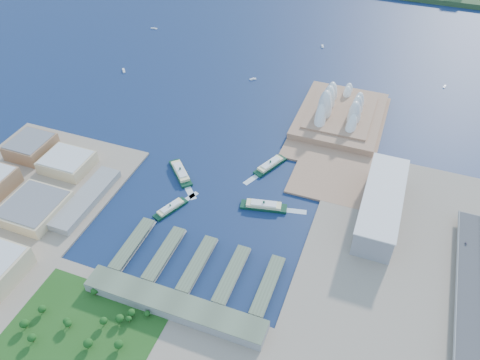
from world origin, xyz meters
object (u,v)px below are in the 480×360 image
at_px(ferry_a, 180,171).
at_px(car_c, 466,244).
at_px(ferry_d, 264,204).
at_px(opera_house, 342,103).
at_px(ferry_c, 170,207).
at_px(toaster_building, 381,205).
at_px(ferry_b, 270,164).

bearing_deg(ferry_a, car_c, -45.85).
bearing_deg(ferry_d, opera_house, -23.85).
height_order(ferry_a, car_c, car_c).
distance_m(ferry_a, ferry_c, 71.13).
height_order(toaster_building, ferry_d, toaster_building).
relative_size(ferry_a, ferry_d, 1.01).
bearing_deg(ferry_c, ferry_d, -133.89).
bearing_deg(ferry_a, ferry_d, -53.82).
distance_m(opera_house, car_c, 295.86).
height_order(opera_house, ferry_c, opera_house).
xyz_separation_m(ferry_a, ferry_d, (130.50, -22.34, -0.06)).
height_order(opera_house, toaster_building, opera_house).
relative_size(opera_house, toaster_building, 1.16).
height_order(ferry_b, ferry_c, ferry_b).
relative_size(opera_house, ferry_d, 3.00).
relative_size(opera_house, car_c, 36.86).
distance_m(toaster_building, ferry_d, 146.64).
distance_m(ferry_c, ferry_d, 120.31).
xyz_separation_m(toaster_building, ferry_a, (-271.80, -13.99, -14.76)).
relative_size(ferry_b, car_c, 11.61).
distance_m(toaster_building, ferry_c, 266.00).
bearing_deg(opera_house, car_c, -49.72).
height_order(ferry_a, ferry_d, ferry_a).
relative_size(ferry_a, ferry_c, 1.23).
bearing_deg(ferry_d, ferry_b, 0.42).
bearing_deg(ferry_b, opera_house, 90.07).
bearing_deg(car_c, ferry_b, 164.66).
relative_size(toaster_building, ferry_c, 3.13).
bearing_deg(ferry_d, car_c, -99.01).
distance_m(ferry_d, car_c, 242.74).
xyz_separation_m(ferry_c, ferry_d, (111.12, 46.08, 1.00)).
bearing_deg(toaster_building, ferry_d, -165.58).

